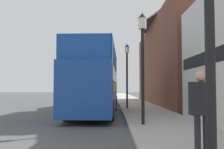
{
  "coord_description": "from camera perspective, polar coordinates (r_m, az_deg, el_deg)",
  "views": [
    {
      "loc": [
        4.33,
        -4.95,
        1.6
      ],
      "look_at": [
        4.26,
        12.26,
        2.48
      ],
      "focal_mm": 42.0,
      "sensor_mm": 36.0,
      "label": 1
    }
  ],
  "objects": [
    {
      "name": "ground_plane",
      "position": [
        26.36,
        -9.29,
        -6.38
      ],
      "size": [
        144.0,
        144.0,
        0.0
      ],
      "primitive_type": "plane",
      "color": "#4C4C4F"
    },
    {
      "name": "sidewalk",
      "position": [
        23.11,
        5.79,
        -6.72
      ],
      "size": [
        3.15,
        108.0,
        0.14
      ],
      "color": "#ADAAA3",
      "rests_on": "ground_plane"
    },
    {
      "name": "brick_terrace_rear",
      "position": [
        26.82,
        14.97,
        5.44
      ],
      "size": [
        6.0,
        21.07,
        10.92
      ],
      "color": "brown",
      "rests_on": "ground_plane"
    },
    {
      "name": "tour_bus",
      "position": [
        15.72,
        -3.46,
        -2.22
      ],
      "size": [
        2.77,
        9.84,
        3.93
      ],
      "rotation": [
        0.0,
        0.0,
        -0.04
      ],
      "color": "#19479E",
      "rests_on": "ground_plane"
    },
    {
      "name": "parked_car_ahead_of_bus",
      "position": [
        23.96,
        -0.95,
        -5.3
      ],
      "size": [
        2.01,
        4.11,
        1.29
      ],
      "rotation": [
        0.0,
        0.0,
        -0.06
      ],
      "color": "navy",
      "rests_on": "ground_plane"
    },
    {
      "name": "pedestrian_nearest",
      "position": [
        5.9,
        19.12,
        -6.22
      ],
      "size": [
        0.48,
        0.26,
        1.83
      ],
      "color": "#232328",
      "rests_on": "sidewalk"
    },
    {
      "name": "lamp_post_nearest",
      "position": [
        10.79,
        6.91,
        6.06
      ],
      "size": [
        0.35,
        0.35,
        4.54
      ],
      "color": "black",
      "rests_on": "sidewalk"
    },
    {
      "name": "lamp_post_second",
      "position": [
        19.08,
        3.52,
        2.37
      ],
      "size": [
        0.35,
        0.35,
        4.67
      ],
      "color": "black",
      "rests_on": "sidewalk"
    }
  ]
}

